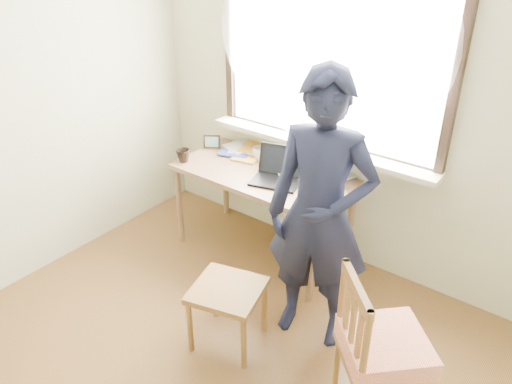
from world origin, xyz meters
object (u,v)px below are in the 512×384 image
Objects in this scene: side_chair at (382,349)px; desk at (262,181)px; mug_white at (260,153)px; person at (320,215)px; mug_dark at (183,156)px; work_chair at (227,296)px; laptop at (278,173)px.

desk is at bearing 148.09° from side_chair.
mug_white is 1.18m from person.
mug_dark reaches higher than work_chair.
laptop is 1.52m from side_chair.
work_chair is (0.42, -0.93, -0.29)m from desk.
side_chair is at bearing 2.98° from work_chair.
desk is at bearing -48.39° from mug_white.
mug_white is 0.60m from mug_dark.
desk is 1.66m from side_chair.
person reaches higher than mug_dark.
side_chair is at bearing -45.17° from person.
person reaches higher than laptop.
desk is 1.46× the size of side_chair.
laptop reaches higher than side_chair.
laptop is 0.23× the size of person.
work_chair is (0.58, -1.10, -0.41)m from mug_white.
mug_white reaches higher than work_chair.
person is (0.95, -0.68, 0.11)m from mug_white.
person is (1.40, -0.28, 0.10)m from mug_dark.
mug_dark reaches higher than desk.
mug_white is at bearing 147.22° from laptop.
desk is 0.66m from mug_dark.
side_chair is (2.01, -0.65, -0.29)m from mug_dark.
laptop is 0.79m from person.
work_chair is at bearing -65.57° from desk.
mug_dark is at bearing -159.27° from desk.
laptop reaches higher than mug_dark.
desk is at bearing 114.43° from work_chair.
desk is 10.87× the size of mug_white.
desk is 0.27m from mug_white.
person is at bearing 148.81° from side_chair.
mug_dark is 0.12× the size of side_chair.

